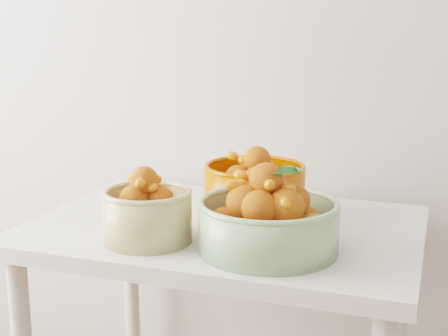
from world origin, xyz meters
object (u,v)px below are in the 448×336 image
at_px(table, 225,258).
at_px(bowl_green, 268,220).
at_px(bowl_orange, 255,190).
at_px(bowl_cream, 147,213).

distance_m(table, bowl_green, 0.29).
bearing_deg(bowl_green, bowl_orange, 113.52).
relative_size(table, bowl_cream, 4.61).
xyz_separation_m(bowl_cream, bowl_orange, (0.19, 0.27, 0.01)).
bearing_deg(table, bowl_cream, -123.41).
height_order(bowl_cream, bowl_orange, bowl_orange).
distance_m(bowl_cream, bowl_orange, 0.33).
distance_m(bowl_cream, bowl_green, 0.29).
height_order(bowl_green, bowl_orange, bowl_green).
xyz_separation_m(table, bowl_green, (0.16, -0.16, 0.17)).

